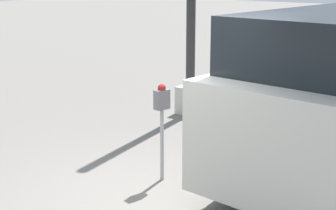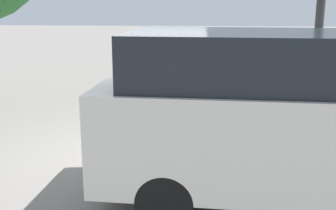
% 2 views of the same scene
% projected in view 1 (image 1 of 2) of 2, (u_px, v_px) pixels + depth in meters
% --- Properties ---
extents(ground_plane, '(80.00, 80.00, 0.00)m').
position_uv_depth(ground_plane, '(156.00, 204.00, 6.31)').
color(ground_plane, slate).
extents(parking_meter_near, '(0.22, 0.15, 1.34)m').
position_uv_depth(parking_meter_near, '(162.00, 110.00, 6.79)').
color(parking_meter_near, '#9E9EA3').
rests_on(parking_meter_near, ground).
extents(lamp_post, '(0.44, 0.44, 5.85)m').
position_uv_depth(lamp_post, '(191.00, 9.00, 9.80)').
color(lamp_post, beige).
rests_on(lamp_post, ground).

